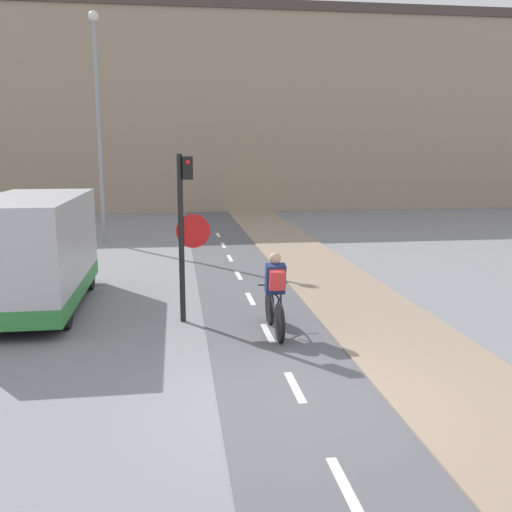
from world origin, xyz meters
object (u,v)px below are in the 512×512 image
object	(u,v)px
street_lamp_far	(98,108)
cyclist_near	(275,296)
traffic_light_pole	(185,220)
van	(34,254)

from	to	relation	value
street_lamp_far	cyclist_near	distance (m)	12.75
traffic_light_pole	cyclist_near	world-z (taller)	traffic_light_pole
traffic_light_pole	cyclist_near	bearing A→B (deg)	-32.24
traffic_light_pole	street_lamp_far	size ratio (longest dim) A/B	0.41
street_lamp_far	cyclist_near	world-z (taller)	street_lamp_far
traffic_light_pole	street_lamp_far	world-z (taller)	street_lamp_far
traffic_light_pole	van	world-z (taller)	traffic_light_pole
traffic_light_pole	street_lamp_far	bearing A→B (deg)	105.42
street_lamp_far	cyclist_near	size ratio (longest dim) A/B	4.45
traffic_light_pole	van	size ratio (longest dim) A/B	0.68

